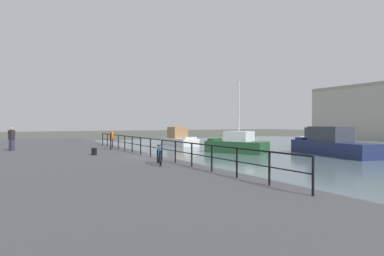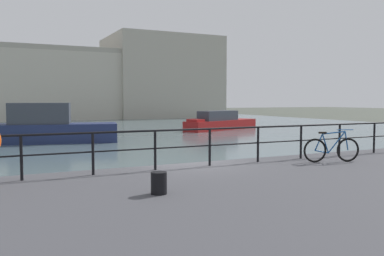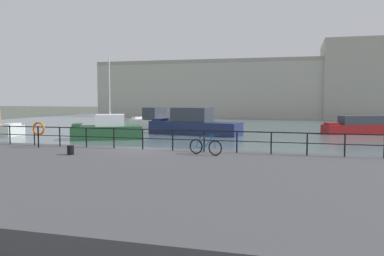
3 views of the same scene
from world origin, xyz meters
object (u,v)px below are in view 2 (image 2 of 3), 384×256
object	(u,v)px
parked_bicycle	(331,149)
mooring_bollard	(159,183)
harbor_building	(76,84)
moored_white_yacht	(220,122)
moored_small_launch	(43,128)

from	to	relation	value
parked_bicycle	mooring_bollard	bearing A→B (deg)	-147.71
harbor_building	mooring_bollard	size ratio (longest dim) A/B	134.32
harbor_building	mooring_bollard	bearing A→B (deg)	-98.45
harbor_building	moored_white_yacht	xyz separation A→B (m)	(8.36, -31.26, -4.74)
harbor_building	moored_small_launch	size ratio (longest dim) A/B	5.98
harbor_building	parked_bicycle	xyz separation A→B (m)	(-2.57, -57.12, -4.02)
parked_bicycle	harbor_building	bearing A→B (deg)	104.67
harbor_building	parked_bicycle	bearing A→B (deg)	-92.57
mooring_bollard	moored_small_launch	bearing A→B (deg)	89.79
moored_small_launch	harbor_building	bearing A→B (deg)	-90.89
moored_small_launch	mooring_bollard	world-z (taller)	moored_small_launch
moored_white_yacht	mooring_bollard	bearing A→B (deg)	35.50
moored_small_launch	moored_white_yacht	size ratio (longest dim) A/B	1.06
parked_bicycle	moored_small_launch	bearing A→B (deg)	123.83
harbor_building	moored_small_launch	distance (m)	37.95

